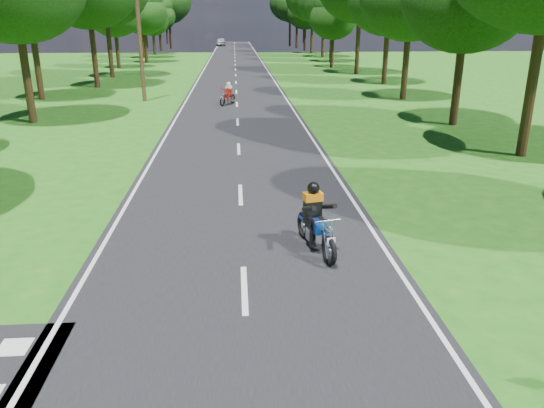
{
  "coord_description": "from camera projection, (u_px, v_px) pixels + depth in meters",
  "views": [
    {
      "loc": [
        -0.1,
        -7.37,
        5.1
      ],
      "look_at": [
        0.69,
        4.0,
        1.1
      ],
      "focal_mm": 35.0,
      "sensor_mm": 36.0,
      "label": 1
    }
  ],
  "objects": [
    {
      "name": "ground",
      "position": [
        247.0,
        350.0,
        8.63
      ],
      "size": [
        160.0,
        160.0,
        0.0
      ],
      "primitive_type": "plane",
      "color": "#1C5E15",
      "rests_on": "ground"
    },
    {
      "name": "main_road",
      "position": [
        235.0,
        69.0,
        55.69
      ],
      "size": [
        7.0,
        140.0,
        0.02
      ],
      "primitive_type": "cube",
      "color": "black",
      "rests_on": "ground"
    },
    {
      "name": "road_markings",
      "position": [
        234.0,
        71.0,
        53.92
      ],
      "size": [
        7.4,
        140.0,
        0.01
      ],
      "color": "silver",
      "rests_on": "main_road"
    },
    {
      "name": "telegraph_pole",
      "position": [
        140.0,
        36.0,
        33.25
      ],
      "size": [
        1.2,
        0.26,
        8.0
      ],
      "color": "#382616",
      "rests_on": "ground"
    },
    {
      "name": "rider_near_blue",
      "position": [
        316.0,
        218.0,
        12.01
      ],
      "size": [
        1.06,
        2.02,
        1.6
      ],
      "primitive_type": null,
      "rotation": [
        0.0,
        0.0,
        0.23
      ],
      "color": "#0D3894",
      "rests_on": "main_road"
    },
    {
      "name": "rider_far_red",
      "position": [
        227.0,
        94.0,
        32.73
      ],
      "size": [
        1.23,
        1.72,
        1.37
      ],
      "primitive_type": null,
      "rotation": [
        0.0,
        0.0,
        -0.47
      ],
      "color": "maroon",
      "rests_on": "main_road"
    },
    {
      "name": "distant_car",
      "position": [
        221.0,
        42.0,
        103.05
      ],
      "size": [
        1.84,
        4.5,
        1.53
      ],
      "primitive_type": "imported",
      "rotation": [
        0.0,
        0.0,
        0.01
      ],
      "color": "#B4B8BC",
      "rests_on": "main_road"
    }
  ]
}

